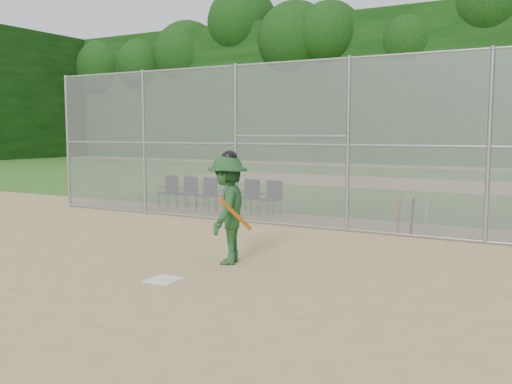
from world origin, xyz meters
The scene contains 14 objects.
ground centered at (0.00, 0.00, 0.00)m, with size 100.00×100.00×0.00m, color tan.
grass_strip centered at (0.00, 18.00, 0.01)m, with size 100.00×100.00×0.00m, color #30621D.
dirt_patch_far centered at (0.00, 18.00, 0.01)m, with size 24.00×24.00×0.00m, color tan.
backstop_fence centered at (0.00, 5.00, 2.07)m, with size 16.09×0.09×4.00m.
treeline centered at (0.00, 20.00, 5.50)m, with size 81.00×60.00×11.00m.
home_plate centered at (0.07, -0.52, 0.01)m, with size 0.46×0.46×0.02m, color white.
batter_at_plate centered at (0.30, 0.95, 0.96)m, with size 1.06×1.42×1.98m.
spare_bats centered at (2.43, 5.26, 0.42)m, with size 0.66×0.28×0.85m.
chair_0 centered at (-5.28, 6.37, 0.48)m, with size 0.54×0.52×0.96m, color #0E1334, non-canonical shape.
chair_1 centered at (-4.57, 6.37, 0.48)m, with size 0.54×0.52×0.96m, color #0E1334, non-canonical shape.
chair_2 centered at (-3.86, 6.37, 0.48)m, with size 0.54×0.52×0.96m, color #0E1334, non-canonical shape.
chair_3 centered at (-3.14, 6.37, 0.48)m, with size 0.54×0.52×0.96m, color #0E1334, non-canonical shape.
chair_4 centered at (-2.43, 6.37, 0.48)m, with size 0.54×0.52×0.96m, color #0E1334, non-canonical shape.
chair_5 centered at (-1.72, 6.37, 0.48)m, with size 0.54×0.52×0.96m, color #0E1334, non-canonical shape.
Camera 1 is at (5.55, -7.36, 2.29)m, focal length 40.00 mm.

